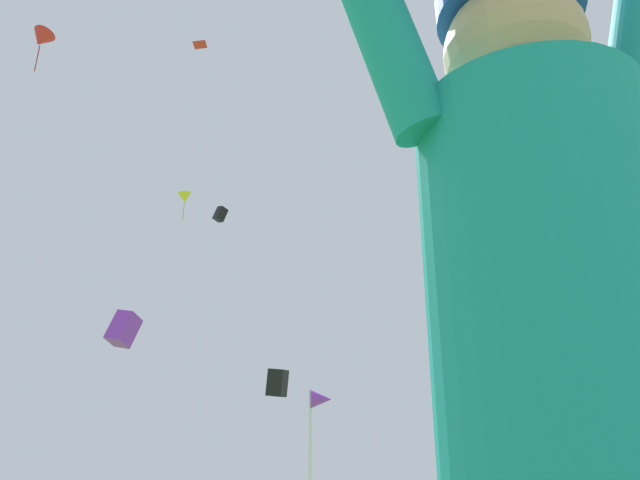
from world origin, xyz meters
The scene contains 8 objects.
kite_flyer_person centered at (-0.03, -0.33, 0.94)m, with size 0.81×0.38×1.92m.
distant_kite_red_low_left centered at (-6.89, 14.19, 12.90)m, with size 0.95×0.91×1.51m.
distant_kite_black_mid_right centered at (1.21, 29.82, 5.19)m, with size 1.20×1.28×1.50m.
distant_kite_red_high_right centered at (-2.50, 16.09, 14.71)m, with size 0.61×0.61×0.13m.
distant_kite_black_mid_left centered at (-2.39, 33.26, 15.84)m, with size 0.99×0.77×1.06m.
distant_kite_yellow_overhead_distant centered at (-4.14, 29.23, 14.98)m, with size 1.08×1.14×1.74m.
distant_kite_purple_far_center centered at (-4.36, 18.43, 5.20)m, with size 1.10×1.01×1.26m.
marker_flag centered at (0.54, 6.93, 1.65)m, with size 0.30×0.24×1.90m.
Camera 1 is at (-0.45, -1.08, 0.86)m, focal length 33.67 mm.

